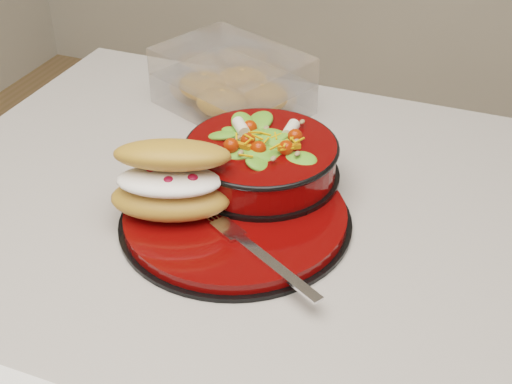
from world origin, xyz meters
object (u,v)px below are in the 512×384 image
(dinner_plate, at_px, (236,217))
(croissant, at_px, (172,180))
(salad_bowl, at_px, (261,154))
(fork, at_px, (261,255))
(pastry_box, at_px, (232,83))

(dinner_plate, xyz_separation_m, croissant, (-0.07, -0.03, 0.05))
(salad_bowl, relative_size, croissant, 1.26)
(dinner_plate, distance_m, fork, 0.09)
(dinner_plate, bearing_deg, salad_bowl, 89.16)
(salad_bowl, height_order, pastry_box, salad_bowl)
(dinner_plate, relative_size, croissant, 1.76)
(croissant, relative_size, fork, 0.99)
(salad_bowl, height_order, fork, salad_bowl)
(fork, bearing_deg, croissant, 101.15)
(croissant, relative_size, pastry_box, 0.62)
(dinner_plate, height_order, fork, fork)
(salad_bowl, distance_m, croissant, 0.13)
(salad_bowl, relative_size, pastry_box, 0.78)
(salad_bowl, distance_m, pastry_box, 0.24)
(fork, distance_m, pastry_box, 0.40)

